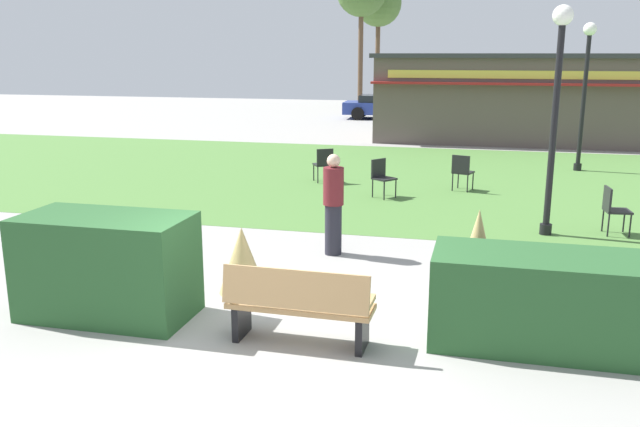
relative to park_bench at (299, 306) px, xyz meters
name	(u,v)px	position (x,y,z in m)	size (l,w,h in m)	color
ground_plane	(258,338)	(-0.52, 0.06, -0.48)	(80.00, 80.00, 0.00)	#999691
lawn_patch	(389,177)	(-0.52, 10.84, -0.48)	(36.00, 12.00, 0.01)	#4C7A38
park_bench	(299,306)	(0.00, 0.00, 0.00)	(1.71, 0.55, 0.95)	tan
hedge_left	(107,266)	(-2.60, 0.29, 0.18)	(2.13, 1.10, 1.31)	#28562B
hedge_right	(544,301)	(2.71, 0.67, 0.06)	(2.51, 1.10, 1.08)	#28562B
ornamental_grass_behind_left	(242,260)	(-1.24, 1.50, -0.01)	(0.67, 0.67, 0.94)	tan
ornamental_grass_behind_right	(477,261)	(1.94, 1.53, 0.21)	(0.71, 0.71, 1.37)	tan
lamppost_mid	(557,94)	(3.14, 5.75, 2.10)	(0.36, 0.36, 4.10)	black
lamppost_far	(586,79)	(4.57, 13.24, 2.10)	(0.36, 0.36, 4.10)	black
trash_bin	(37,275)	(-3.75, 0.41, -0.08)	(0.52, 0.52, 0.80)	#2D4233
food_kiosk	(521,97)	(3.18, 19.77, 1.16)	(10.90, 4.76, 3.27)	#594C47
cafe_chair_west	(462,170)	(1.46, 9.45, 0.05)	(0.56, 0.56, 0.89)	black
cafe_chair_east	(382,175)	(-0.33, 8.28, 0.05)	(0.61, 0.61, 0.89)	black
cafe_chair_center	(613,207)	(4.32, 6.05, 0.05)	(0.48, 0.48, 0.89)	black
cafe_chair_north	(324,162)	(-2.07, 9.75, 0.05)	(0.60, 0.60, 0.89)	black
person_strolling	(333,204)	(-0.41, 3.59, 0.38)	(0.34, 0.34, 1.69)	#23232D
parked_car_west_slot	(385,106)	(-3.09, 27.16, 0.16)	(4.30, 2.24, 1.20)	navy
tree_left_bg	(379,4)	(-4.79, 35.06, 5.67)	(2.80, 2.80, 7.61)	brown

